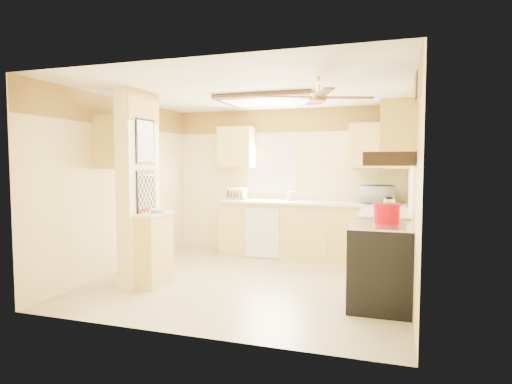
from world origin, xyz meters
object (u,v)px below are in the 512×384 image
(dutch_oven, at_px, (387,213))
(microwave, at_px, (377,194))
(bowl, at_px, (158,210))
(kettle, at_px, (389,206))
(stove, at_px, (380,266))

(dutch_oven, bearing_deg, microwave, 95.46)
(microwave, relative_size, dutch_oven, 1.66)
(bowl, relative_size, kettle, 0.95)
(microwave, xyz_separation_m, dutch_oven, (0.19, -1.95, -0.06))
(stove, distance_m, bowl, 2.81)
(bowl, distance_m, kettle, 2.95)
(stove, distance_m, microwave, 2.27)
(microwave, bearing_deg, kettle, 89.78)
(stove, height_order, microwave, microwave)
(microwave, distance_m, kettle, 1.33)
(dutch_oven, xyz_separation_m, kettle, (0.02, 0.64, 0.02))
(stove, relative_size, microwave, 1.79)
(kettle, bearing_deg, stove, -94.75)
(bowl, bearing_deg, stove, -1.03)
(stove, xyz_separation_m, microwave, (-0.13, 2.18, 0.62))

